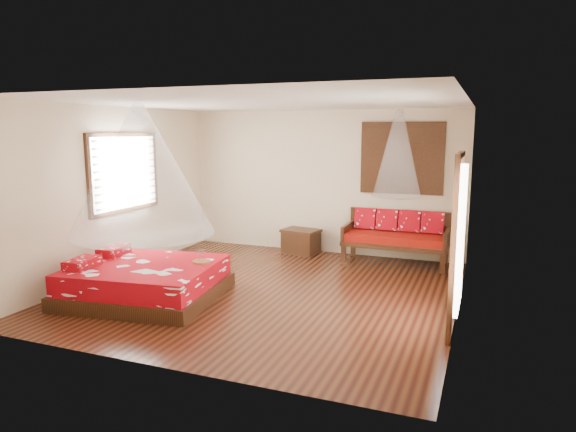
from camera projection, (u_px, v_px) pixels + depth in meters
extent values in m
cube|color=black|center=(267.00, 291.00, 7.80)|extent=(5.50, 5.50, 0.02)
cube|color=silver|center=(266.00, 102.00, 7.34)|extent=(5.50, 5.50, 0.02)
cube|color=beige|center=(115.00, 191.00, 8.56)|extent=(0.02, 5.50, 2.80)
cube|color=beige|center=(463.00, 210.00, 6.58)|extent=(0.02, 5.50, 2.80)
cube|color=beige|center=(323.00, 182.00, 10.10)|extent=(5.50, 0.02, 2.80)
cube|color=beige|center=(153.00, 234.00, 5.03)|extent=(5.50, 0.02, 2.80)
cube|color=black|center=(147.00, 291.00, 7.45)|extent=(2.27, 2.10, 0.20)
cube|color=#A10510|center=(146.00, 274.00, 7.41)|extent=(2.16, 1.99, 0.30)
cube|color=#A10510|center=(82.00, 263.00, 7.18)|extent=(0.36, 0.57, 0.14)
cube|color=#A10510|center=(114.00, 251.00, 7.93)|extent=(0.36, 0.57, 0.14)
cube|color=black|center=(344.00, 253.00, 9.32)|extent=(0.08, 0.08, 0.42)
cube|color=black|center=(443.00, 261.00, 8.69)|extent=(0.08, 0.08, 0.42)
cube|color=black|center=(353.00, 245.00, 9.96)|extent=(0.08, 0.08, 0.42)
cube|color=black|center=(446.00, 252.00, 9.34)|extent=(0.08, 0.08, 0.42)
cube|color=black|center=(395.00, 243.00, 9.30)|extent=(1.85, 0.82, 0.08)
cube|color=maroon|center=(395.00, 237.00, 9.28)|extent=(1.79, 0.76, 0.14)
cube|color=black|center=(399.00, 224.00, 9.59)|extent=(1.85, 0.06, 0.55)
cube|color=black|center=(348.00, 231.00, 9.59)|extent=(0.06, 0.82, 0.30)
cube|color=black|center=(446.00, 238.00, 8.95)|extent=(0.06, 0.82, 0.30)
cube|color=#A10510|center=(365.00, 219.00, 9.69)|extent=(0.39, 0.20, 0.41)
cube|color=#A10510|center=(387.00, 220.00, 9.54)|extent=(0.39, 0.20, 0.41)
cube|color=#A10510|center=(410.00, 222.00, 9.39)|extent=(0.39, 0.20, 0.41)
cube|color=#A10510|center=(433.00, 223.00, 9.25)|extent=(0.39, 0.20, 0.41)
cube|color=black|center=(301.00, 242.00, 10.14)|extent=(0.73, 0.57, 0.43)
cube|color=black|center=(301.00, 231.00, 10.10)|extent=(0.77, 0.62, 0.05)
cube|color=black|center=(402.00, 158.00, 9.43)|extent=(1.52, 0.06, 1.32)
cube|color=black|center=(402.00, 158.00, 9.42)|extent=(1.35, 0.04, 1.10)
cube|color=black|center=(124.00, 173.00, 8.68)|extent=(0.08, 1.74, 1.34)
cube|color=white|center=(126.00, 173.00, 8.67)|extent=(0.04, 1.54, 1.10)
cube|color=black|center=(456.00, 246.00, 6.10)|extent=(0.08, 1.02, 2.16)
cube|color=white|center=(454.00, 237.00, 6.09)|extent=(0.03, 0.82, 1.70)
cylinder|color=brown|center=(201.00, 262.00, 7.47)|extent=(0.26, 0.26, 0.03)
cone|color=white|center=(141.00, 171.00, 7.16)|extent=(2.02, 2.02, 1.80)
cone|color=white|center=(398.00, 154.00, 8.99)|extent=(0.85, 0.85, 1.50)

